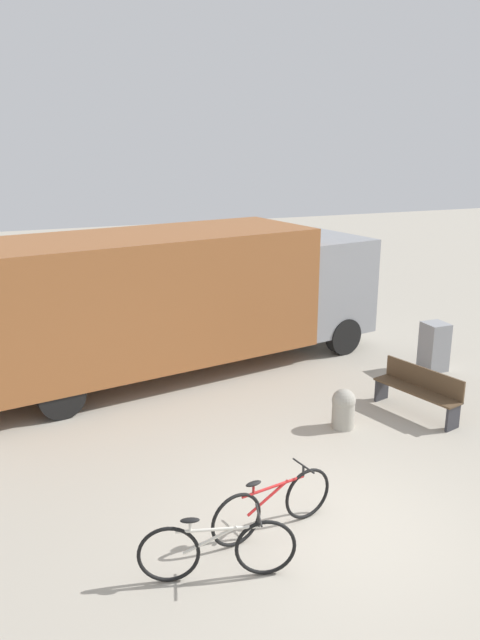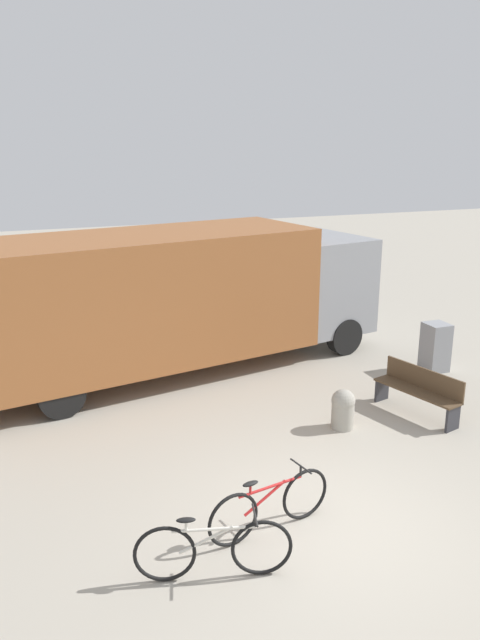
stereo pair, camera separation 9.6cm
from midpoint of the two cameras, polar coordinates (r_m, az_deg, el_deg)
ground_plane at (r=8.62m, az=8.92°, el=-18.10°), size 60.00×60.00×0.00m
delivery_truck at (r=13.20m, az=-5.89°, el=2.26°), size 9.55×4.09×3.00m
park_bench at (r=11.80m, az=16.28°, el=-6.11°), size 0.82×1.74×0.86m
bicycle_near at (r=7.50m, az=-2.07°, el=-20.21°), size 1.76×0.59×0.80m
bicycle_middle at (r=8.23m, az=3.12°, el=-16.54°), size 1.79×0.49×0.80m
bollard_near_bench at (r=11.00m, az=9.65°, el=-7.94°), size 0.41×0.41×0.71m
utility_box at (r=14.08m, az=17.61°, el=-2.37°), size 0.48×0.51×1.05m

